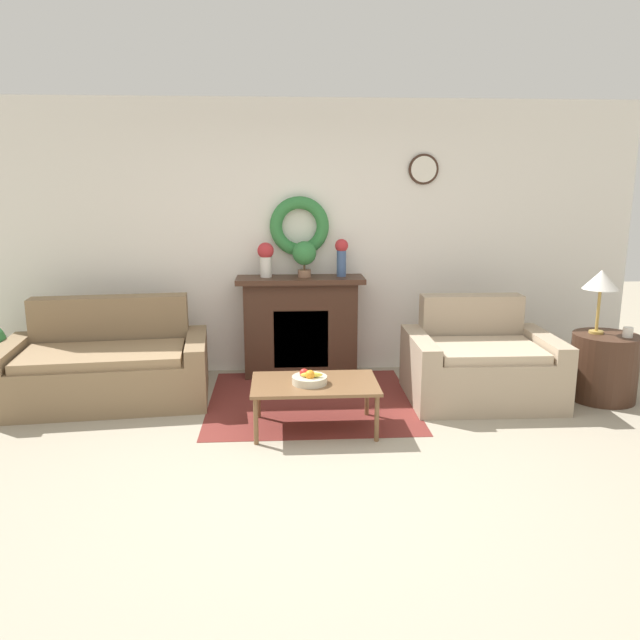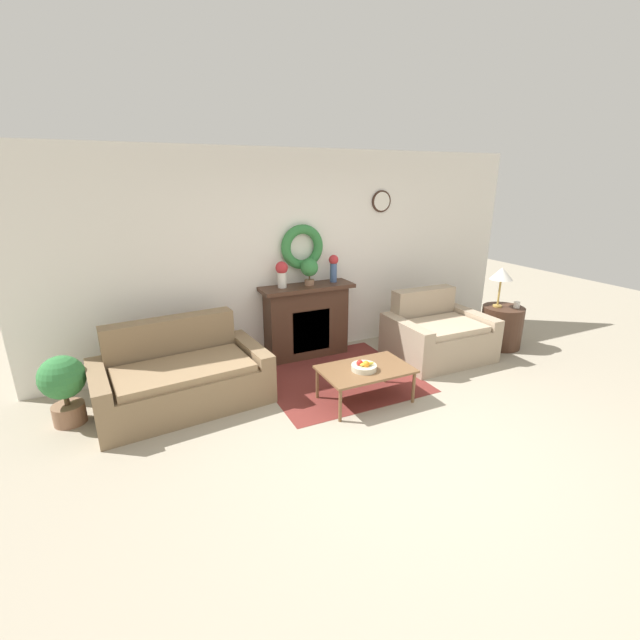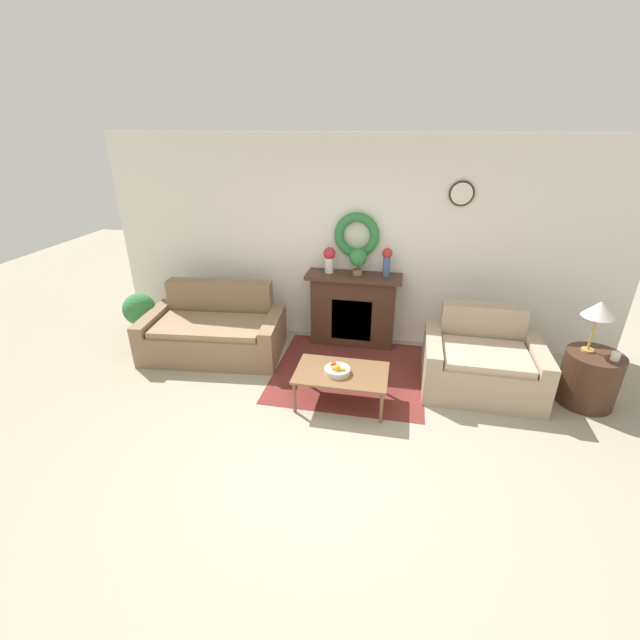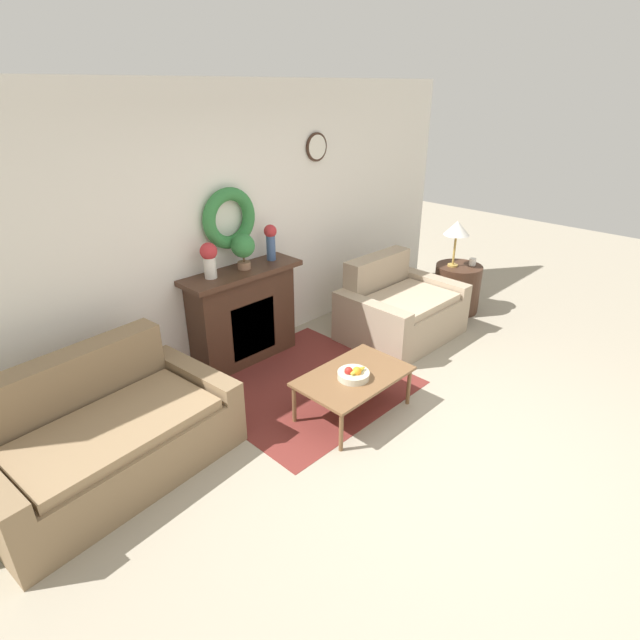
% 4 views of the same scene
% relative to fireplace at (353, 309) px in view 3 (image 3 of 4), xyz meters
% --- Properties ---
extents(ground_plane, '(16.00, 16.00, 0.00)m').
position_rel_fireplace_xyz_m(ground_plane, '(0.00, -2.41, -0.51)').
color(ground_plane, '#9E937F').
extents(floor_rug, '(1.80, 1.72, 0.01)m').
position_rel_fireplace_xyz_m(floor_rug, '(0.06, -0.80, -0.50)').
color(floor_rug, maroon).
rests_on(floor_rug, ground_plane).
extents(wall_back, '(6.80, 0.19, 2.70)m').
position_rel_fireplace_xyz_m(wall_back, '(0.00, 0.20, 0.85)').
color(wall_back, white).
rests_on(wall_back, ground_plane).
extents(fireplace, '(1.25, 0.41, 1.00)m').
position_rel_fireplace_xyz_m(fireplace, '(0.00, 0.00, 0.00)').
color(fireplace, '#42281C').
rests_on(fireplace, ground_plane).
extents(couch_left, '(1.84, 1.16, 0.87)m').
position_rel_fireplace_xyz_m(couch_left, '(-1.75, -0.61, -0.21)').
color(couch_left, '#846B4C').
rests_on(couch_left, ground_plane).
extents(loveseat_right, '(1.29, 0.99, 0.88)m').
position_rel_fireplace_xyz_m(loveseat_right, '(1.58, -0.81, -0.19)').
color(loveseat_right, tan).
rests_on(loveseat_right, ground_plane).
extents(coffee_table, '(0.98, 0.62, 0.39)m').
position_rel_fireplace_xyz_m(coffee_table, '(0.06, -1.44, -0.15)').
color(coffee_table, brown).
rests_on(coffee_table, ground_plane).
extents(fruit_bowl, '(0.27, 0.27, 0.12)m').
position_rel_fireplace_xyz_m(fruit_bowl, '(0.02, -1.47, -0.08)').
color(fruit_bowl, beige).
rests_on(fruit_bowl, coffee_table).
extents(side_table_by_loveseat, '(0.57, 0.57, 0.60)m').
position_rel_fireplace_xyz_m(side_table_by_loveseat, '(2.68, -0.91, -0.21)').
color(side_table_by_loveseat, '#42281C').
rests_on(side_table_by_loveseat, ground_plane).
extents(table_lamp, '(0.31, 0.31, 0.57)m').
position_rel_fireplace_xyz_m(table_lamp, '(2.60, -0.85, 0.56)').
color(table_lamp, '#B28E42').
rests_on(table_lamp, side_table_by_loveseat).
extents(mug, '(0.08, 0.08, 0.09)m').
position_rel_fireplace_xyz_m(mug, '(2.80, -1.01, 0.13)').
color(mug, silver).
rests_on(mug, side_table_by_loveseat).
extents(vase_on_mantel_left, '(0.16, 0.16, 0.34)m').
position_rel_fireplace_xyz_m(vase_on_mantel_left, '(-0.33, 0.01, 0.69)').
color(vase_on_mantel_left, silver).
rests_on(vase_on_mantel_left, fireplace).
extents(vase_on_mantel_right, '(0.13, 0.13, 0.37)m').
position_rel_fireplace_xyz_m(vase_on_mantel_right, '(0.41, 0.01, 0.71)').
color(vase_on_mantel_right, '#3D5684').
rests_on(vase_on_mantel_right, fireplace).
extents(potted_plant_on_mantel, '(0.23, 0.23, 0.35)m').
position_rel_fireplace_xyz_m(potted_plant_on_mantel, '(0.04, -0.01, 0.71)').
color(potted_plant_on_mantel, '#8E664C').
rests_on(potted_plant_on_mantel, fireplace).
extents(potted_plant_floor_by_couch, '(0.43, 0.43, 0.72)m').
position_rel_fireplace_xyz_m(potted_plant_floor_by_couch, '(-2.84, -0.56, -0.08)').
color(potted_plant_floor_by_couch, '#8E664C').
rests_on(potted_plant_floor_by_couch, ground_plane).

